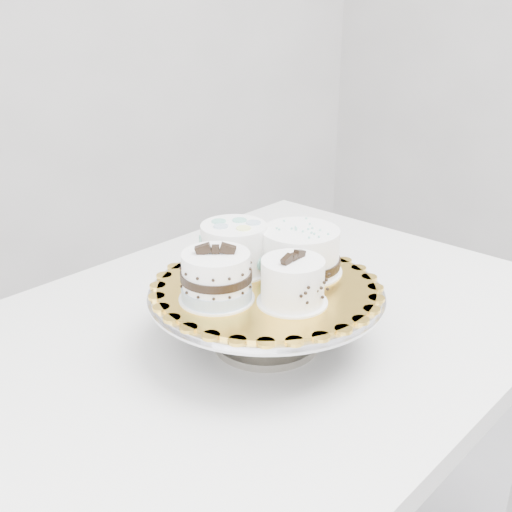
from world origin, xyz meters
TOP-DOWN VIEW (x-y plane):
  - table at (-0.11, 0.08)m, footprint 1.30×0.98m
  - cake_stand at (-0.09, 0.02)m, footprint 0.36×0.36m
  - cake_board at (-0.09, 0.02)m, footprint 0.34×0.34m
  - cake_swirl at (-0.10, -0.04)m, footprint 0.11×0.11m
  - cake_banded at (-0.18, 0.03)m, footprint 0.14×0.14m
  - cake_dots at (-0.10, 0.10)m, footprint 0.13×0.13m
  - cake_ribbon at (-0.02, 0.03)m, footprint 0.15×0.14m

SIDE VIEW (x-z plane):
  - table at x=-0.11m, z-range 0.29..1.04m
  - cake_stand at x=-0.09m, z-range 0.77..0.86m
  - cake_board at x=-0.09m, z-range 0.85..0.85m
  - cake_swirl at x=-0.10m, z-range 0.84..0.92m
  - cake_ribbon at x=-0.02m, z-range 0.85..0.92m
  - cake_banded at x=-0.18m, z-range 0.84..0.93m
  - cake_dots at x=-0.10m, z-range 0.85..0.93m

